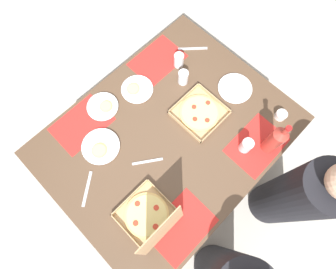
% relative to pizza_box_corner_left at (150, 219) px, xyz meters
% --- Properties ---
extents(ground_plane, '(6.00, 6.00, 0.00)m').
position_rel_pizza_box_corner_left_xyz_m(ground_plane, '(-0.43, -0.29, -0.81)').
color(ground_plane, beige).
extents(dining_table, '(1.52, 1.19, 0.76)m').
position_rel_pizza_box_corner_left_xyz_m(dining_table, '(-0.43, -0.29, -0.14)').
color(dining_table, '#3F3328').
rests_on(dining_table, ground_plane).
extents(placemat_near_left, '(0.36, 0.26, 0.00)m').
position_rel_pizza_box_corner_left_xyz_m(placemat_near_left, '(-0.78, -0.73, -0.05)').
color(placemat_near_left, red).
rests_on(placemat_near_left, dining_table).
extents(placemat_near_right, '(0.36, 0.26, 0.00)m').
position_rel_pizza_box_corner_left_xyz_m(placemat_near_right, '(-0.09, -0.73, -0.05)').
color(placemat_near_right, red).
rests_on(placemat_near_right, dining_table).
extents(placemat_far_left, '(0.36, 0.26, 0.00)m').
position_rel_pizza_box_corner_left_xyz_m(placemat_far_left, '(-0.78, 0.15, -0.05)').
color(placemat_far_left, red).
rests_on(placemat_far_left, dining_table).
extents(placemat_far_right, '(0.36, 0.26, 0.00)m').
position_rel_pizza_box_corner_left_xyz_m(placemat_far_right, '(-0.09, 0.15, -0.05)').
color(placemat_far_right, red).
rests_on(placemat_far_right, dining_table).
extents(pizza_box_corner_left, '(0.29, 0.29, 0.32)m').
position_rel_pizza_box_corner_left_xyz_m(pizza_box_corner_left, '(0.00, 0.00, 0.00)').
color(pizza_box_corner_left, tan).
rests_on(pizza_box_corner_left, dining_table).
extents(pizza_box_edge_far, '(0.29, 0.29, 0.04)m').
position_rel_pizza_box_corner_left_xyz_m(pizza_box_edge_far, '(-0.68, -0.25, -0.04)').
color(pizza_box_edge_far, tan).
rests_on(pizza_box_edge_far, dining_table).
extents(plate_far_right, '(0.23, 0.23, 0.02)m').
position_rel_pizza_box_corner_left_xyz_m(plate_far_right, '(-0.98, -0.20, -0.04)').
color(plate_far_right, white).
rests_on(plate_far_right, dining_table).
extents(plate_near_right, '(0.21, 0.21, 0.03)m').
position_rel_pizza_box_corner_left_xyz_m(plate_near_right, '(-0.27, -0.72, -0.04)').
color(plate_near_right, white).
rests_on(plate_near_right, dining_table).
extents(plate_far_left, '(0.21, 0.21, 0.03)m').
position_rel_pizza_box_corner_left_xyz_m(plate_far_left, '(-0.51, -0.66, -0.04)').
color(plate_far_left, white).
rests_on(plate_far_left, dining_table).
extents(plate_middle, '(0.24, 0.24, 0.03)m').
position_rel_pizza_box_corner_left_xyz_m(plate_middle, '(-0.08, -0.53, -0.04)').
color(plate_middle, white).
rests_on(plate_middle, dining_table).
extents(soda_bottle, '(0.09, 0.09, 0.32)m').
position_rel_pizza_box_corner_left_xyz_m(soda_bottle, '(-0.82, 0.21, 0.08)').
color(soda_bottle, '#B2382D').
rests_on(soda_bottle, dining_table).
extents(cup_dark, '(0.07, 0.07, 0.11)m').
position_rel_pizza_box_corner_left_xyz_m(cup_dark, '(-0.78, -0.49, 0.00)').
color(cup_dark, silver).
rests_on(cup_dark, dining_table).
extents(cup_clear_left, '(0.07, 0.07, 0.11)m').
position_rel_pizza_box_corner_left_xyz_m(cup_clear_left, '(-0.85, -0.60, 0.00)').
color(cup_clear_left, silver).
rests_on(cup_clear_left, dining_table).
extents(cup_red, '(0.07, 0.07, 0.10)m').
position_rel_pizza_box_corner_left_xyz_m(cup_red, '(-0.70, 0.11, 0.00)').
color(cup_red, silver).
rests_on(cup_red, dining_table).
extents(condiment_bowl, '(0.07, 0.07, 0.05)m').
position_rel_pizza_box_corner_left_xyz_m(condiment_bowl, '(-1.03, 0.14, -0.03)').
color(condiment_bowl, white).
rests_on(condiment_bowl, dining_table).
extents(fork_by_near_right, '(0.16, 0.12, 0.00)m').
position_rel_pizza_box_corner_left_xyz_m(fork_by_near_right, '(-0.22, -0.25, -0.05)').
color(fork_by_near_right, '#B7B7BC').
rests_on(fork_by_near_right, dining_table).
extents(knife_by_far_right, '(0.18, 0.14, 0.00)m').
position_rel_pizza_box_corner_left_xyz_m(knife_by_far_right, '(0.15, -0.39, -0.05)').
color(knife_by_far_right, '#B7B7BC').
rests_on(knife_by_far_right, dining_table).
extents(knife_by_near_left, '(0.17, 0.16, 0.00)m').
position_rel_pizza_box_corner_left_xyz_m(knife_by_near_left, '(-1.02, -0.62, -0.05)').
color(knife_by_near_left, '#B7B7BC').
rests_on(knife_by_near_left, dining_table).
extents(diner_left_seat, '(0.32, 0.32, 1.20)m').
position_rel_pizza_box_corner_left_xyz_m(diner_left_seat, '(-0.78, 0.56, -0.27)').
color(diner_left_seat, black).
rests_on(diner_left_seat, ground_plane).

